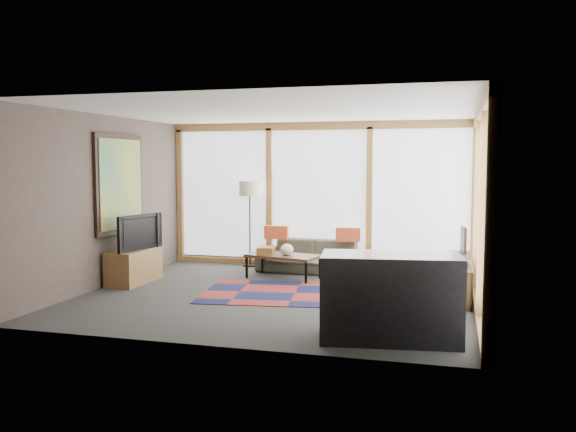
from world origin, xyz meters
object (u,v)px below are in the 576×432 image
(coffee_table, at_px, (283,266))
(bookshelf, at_px, (458,278))
(floor_lamp, at_px, (250,224))
(television, at_px, (136,232))
(sofa, at_px, (313,256))
(tv_console, at_px, (134,266))
(bar_counter, at_px, (390,298))

(coffee_table, bearing_deg, bookshelf, -11.36)
(coffee_table, height_order, bookshelf, bookshelf)
(floor_lamp, relative_size, coffee_table, 1.33)
(coffee_table, distance_m, bookshelf, 2.80)
(television, bearing_deg, floor_lamp, -18.20)
(bookshelf, xyz_separation_m, television, (-4.85, -0.46, 0.56))
(sofa, height_order, coffee_table, sofa)
(bookshelf, relative_size, television, 2.07)
(floor_lamp, height_order, bookshelf, floor_lamp)
(coffee_table, relative_size, bookshelf, 0.59)
(floor_lamp, distance_m, tv_console, 2.38)
(sofa, bearing_deg, television, -142.60)
(television, bearing_deg, bookshelf, -71.87)
(tv_console, bearing_deg, floor_lamp, 57.65)
(tv_console, bearing_deg, bar_counter, -26.17)
(bookshelf, xyz_separation_m, bar_counter, (-0.70, -2.50, 0.21))
(floor_lamp, bearing_deg, television, -120.93)
(sofa, bearing_deg, tv_console, -143.56)
(floor_lamp, xyz_separation_m, bar_counter, (2.96, -4.03, -0.32))
(floor_lamp, xyz_separation_m, coffee_table, (0.91, -0.98, -0.58))
(bookshelf, height_order, bar_counter, bar_counter)
(sofa, relative_size, television, 1.96)
(floor_lamp, relative_size, bookshelf, 0.78)
(sofa, xyz_separation_m, bookshelf, (2.41, -1.25, -0.03))
(floor_lamp, bearing_deg, bar_counter, -53.74)
(coffee_table, xyz_separation_m, bar_counter, (2.05, -3.05, 0.27))
(bookshelf, distance_m, television, 4.90)
(floor_lamp, bearing_deg, sofa, -12.76)
(bookshelf, bearing_deg, tv_console, -174.94)
(sofa, bearing_deg, bookshelf, -25.02)
(floor_lamp, height_order, tv_console, floor_lamp)
(floor_lamp, xyz_separation_m, television, (-1.19, -1.99, 0.03))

